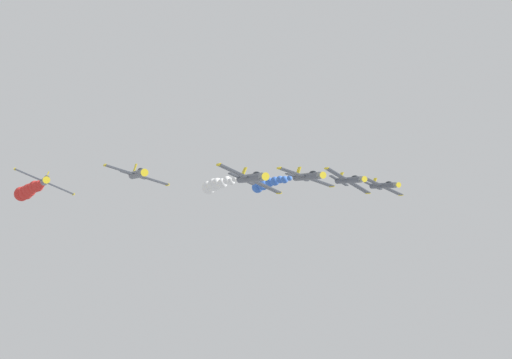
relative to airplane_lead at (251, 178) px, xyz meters
name	(u,v)px	position (x,y,z in m)	size (l,w,h in m)	color
airplane_lead	(251,178)	(0.00, 0.00, 0.00)	(8.92, 10.35, 4.12)	#474C56
smoke_trail_lead	(216,185)	(0.77, -14.16, -0.58)	(2.66, 11.48, 2.61)	white
airplane_left_inner	(308,176)	(-12.70, -10.18, 0.74)	(9.25, 10.35, 3.37)	#474C56
smoke_trail_left_inner	(267,184)	(-11.77, -25.34, -0.03)	(2.98, 12.90, 2.81)	blue
airplane_right_inner	(138,174)	(13.22, -10.61, 0.74)	(9.26, 10.35, 3.35)	#474C56
airplane_left_outer	(349,180)	(-25.99, -21.99, 0.69)	(8.63, 10.35, 4.77)	#474C56
airplane_right_outer	(45,181)	(25.28, -21.30, -0.04)	(8.90, 10.35, 4.17)	#474C56
smoke_trail_right_outer	(29,190)	(27.25, -39.17, -1.12)	(4.97, 16.89, 3.51)	red
airplane_trailing	(384,185)	(-38.59, -31.71, 0.07)	(9.01, 10.35, 3.89)	#474C56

